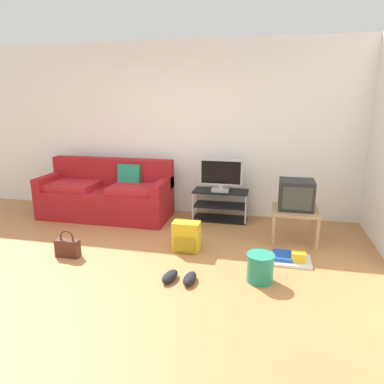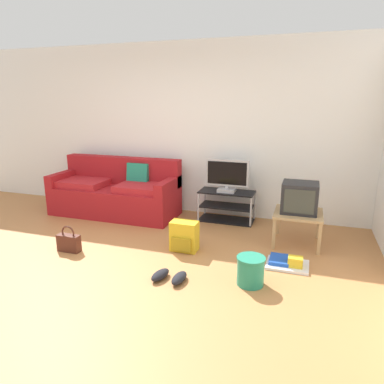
# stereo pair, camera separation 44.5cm
# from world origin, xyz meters

# --- Properties ---
(ground_plane) EXTENTS (9.00, 9.80, 0.02)m
(ground_plane) POSITION_xyz_m (0.00, 0.00, -0.01)
(ground_plane) COLOR #B27542
(wall_back) EXTENTS (9.00, 0.10, 2.70)m
(wall_back) POSITION_xyz_m (0.00, 2.45, 1.35)
(wall_back) COLOR white
(wall_back) RESTS_ON ground_plane
(couch) EXTENTS (2.04, 0.81, 0.90)m
(couch) POSITION_xyz_m (-0.88, 1.89, 0.34)
(couch) COLOR maroon
(couch) RESTS_ON ground_plane
(tv_stand) EXTENTS (0.84, 0.40, 0.47)m
(tv_stand) POSITION_xyz_m (0.91, 2.11, 0.23)
(tv_stand) COLOR black
(tv_stand) RESTS_ON ground_plane
(flat_tv) EXTENTS (0.65, 0.22, 0.49)m
(flat_tv) POSITION_xyz_m (0.91, 2.09, 0.71)
(flat_tv) COLOR #B2B2B7
(flat_tv) RESTS_ON tv_stand
(side_table) EXTENTS (0.60, 0.60, 0.43)m
(side_table) POSITION_xyz_m (1.98, 1.52, 0.37)
(side_table) COLOR tan
(side_table) RESTS_ON ground_plane
(crt_tv) EXTENTS (0.44, 0.40, 0.38)m
(crt_tv) POSITION_xyz_m (1.98, 1.53, 0.62)
(crt_tv) COLOR #232326
(crt_tv) RESTS_ON side_table
(backpack) EXTENTS (0.33, 0.27, 0.37)m
(backpack) POSITION_xyz_m (0.67, 0.86, 0.18)
(backpack) COLOR gold
(backpack) RESTS_ON ground_plane
(handbag) EXTENTS (0.29, 0.11, 0.33)m
(handbag) POSITION_xyz_m (-0.67, 0.37, 0.12)
(handbag) COLOR #4C2319
(handbag) RESTS_ON ground_plane
(cleaning_bucket) EXTENTS (0.29, 0.29, 0.30)m
(cleaning_bucket) POSITION_xyz_m (1.58, 0.28, 0.16)
(cleaning_bucket) COLOR #238466
(cleaning_bucket) RESTS_ON ground_plane
(sneakers_pair) EXTENTS (0.37, 0.29, 0.09)m
(sneakers_pair) POSITION_xyz_m (0.78, 0.09, 0.05)
(sneakers_pair) COLOR black
(sneakers_pair) RESTS_ON ground_plane
(floor_tray) EXTENTS (0.46, 0.35, 0.14)m
(floor_tray) POSITION_xyz_m (1.91, 0.81, 0.04)
(floor_tray) COLOR silver
(floor_tray) RESTS_ON ground_plane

